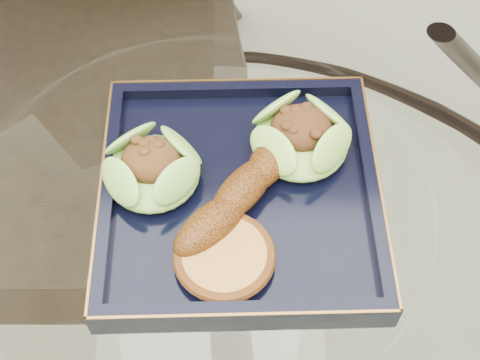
{
  "coord_description": "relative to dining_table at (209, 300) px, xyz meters",
  "views": [
    {
      "loc": [
        0.04,
        -0.33,
        1.33
      ],
      "look_at": [
        0.04,
        0.03,
        0.8
      ],
      "focal_mm": 50.0,
      "sensor_mm": 36.0,
      "label": 1
    }
  ],
  "objects": [
    {
      "name": "dining_table",
      "position": [
        0.0,
        0.0,
        0.0
      ],
      "size": [
        1.13,
        1.13,
        0.77
      ],
      "color": "white",
      "rests_on": "ground"
    },
    {
      "name": "dining_chair",
      "position": [
        -0.2,
        0.38,
        -0.04
      ],
      "size": [
        0.46,
        0.46,
        1.0
      ],
      "rotation": [
        0.0,
        0.0,
        0.06
      ],
      "color": "black",
      "rests_on": "ground"
    },
    {
      "name": "navy_plate",
      "position": [
        0.04,
        0.03,
        0.17
      ],
      "size": [
        0.28,
        0.28,
        0.02
      ],
      "primitive_type": "cube",
      "rotation": [
        0.0,
        0.0,
        0.02
      ],
      "color": "black",
      "rests_on": "dining_table"
    },
    {
      "name": "lettuce_wrap_left",
      "position": [
        -0.05,
        0.05,
        0.2
      ],
      "size": [
        0.12,
        0.12,
        0.03
      ],
      "primitive_type": "ellipsoid",
      "rotation": [
        0.0,
        0.0,
        0.32
      ],
      "color": "#4F8E29",
      "rests_on": "navy_plate"
    },
    {
      "name": "lettuce_wrap_right",
      "position": [
        0.1,
        0.08,
        0.2
      ],
      "size": [
        0.12,
        0.12,
        0.03
      ],
      "primitive_type": "ellipsoid",
      "rotation": [
        0.0,
        0.0,
        0.35
      ],
      "color": "olive",
      "rests_on": "navy_plate"
    },
    {
      "name": "roasted_plantain",
      "position": [
        0.04,
        0.02,
        0.2
      ],
      "size": [
        0.13,
        0.16,
        0.03
      ],
      "primitive_type": "ellipsoid",
      "rotation": [
        0.0,
        0.0,
        0.92
      ],
      "color": "#66330A",
      "rests_on": "navy_plate"
    },
    {
      "name": "crumb_patty",
      "position": [
        0.02,
        -0.04,
        0.19
      ],
      "size": [
        0.08,
        0.08,
        0.02
      ],
      "primitive_type": "cylinder",
      "rotation": [
        0.0,
        0.0,
        0.04
      ],
      "color": "#B4843C",
      "rests_on": "navy_plate"
    }
  ]
}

